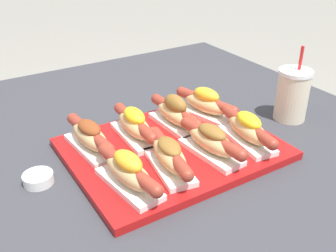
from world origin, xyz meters
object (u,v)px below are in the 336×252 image
(hot_dog_0, at_px, (128,172))
(hot_dog_4, at_px, (90,136))
(serving_tray, at_px, (173,149))
(drink_cup, at_px, (292,95))
(hot_dog_2, at_px, (212,141))
(hot_dog_3, at_px, (248,129))
(hot_dog_6, at_px, (175,113))
(hot_dog_5, at_px, (135,125))
(hot_dog_1, at_px, (169,155))
(hot_dog_7, at_px, (206,103))
(sauce_bowl, at_px, (38,178))

(hot_dog_0, height_order, hot_dog_4, hot_dog_0)
(serving_tray, xyz_separation_m, drink_cup, (0.35, -0.02, 0.06))
(serving_tray, xyz_separation_m, hot_dog_2, (0.05, -0.08, 0.04))
(hot_dog_3, bearing_deg, hot_dog_6, 122.40)
(hot_dog_5, relative_size, hot_dog_6, 1.00)
(hot_dog_1, bearing_deg, drink_cup, 7.51)
(hot_dog_6, xyz_separation_m, drink_cup, (0.30, -0.09, 0.01))
(hot_dog_3, xyz_separation_m, hot_dog_4, (-0.31, 0.16, -0.00))
(hot_dog_1, distance_m, hot_dog_6, 0.18)
(serving_tray, relative_size, hot_dog_1, 2.32)
(hot_dog_1, bearing_deg, hot_dog_2, -0.58)
(hot_dog_3, height_order, hot_dog_4, hot_dog_3)
(serving_tray, distance_m, hot_dog_0, 0.18)
(hot_dog_3, distance_m, hot_dog_7, 0.16)
(hot_dog_5, distance_m, hot_dog_6, 0.11)
(hot_dog_3, xyz_separation_m, hot_dog_7, (0.00, 0.16, 0.00))
(serving_tray, distance_m, hot_dog_4, 0.19)
(serving_tray, bearing_deg, hot_dog_4, 153.70)
(serving_tray, relative_size, hot_dog_2, 2.29)
(hot_dog_3, bearing_deg, hot_dog_2, 178.70)
(hot_dog_2, xyz_separation_m, sauce_bowl, (-0.34, 0.12, -0.04))
(hot_dog_0, relative_size, hot_dog_6, 0.99)
(hot_dog_2, distance_m, sauce_bowl, 0.36)
(hot_dog_1, height_order, drink_cup, drink_cup)
(hot_dog_1, distance_m, sauce_bowl, 0.27)
(drink_cup, bearing_deg, hot_dog_0, -172.81)
(hot_dog_2, height_order, hot_dog_7, hot_dog_7)
(hot_dog_2, xyz_separation_m, hot_dog_3, (0.10, -0.00, 0.00))
(serving_tray, bearing_deg, hot_dog_2, -57.02)
(hot_dog_4, relative_size, hot_dog_6, 1.00)
(hot_dog_4, xyz_separation_m, drink_cup, (0.51, -0.10, 0.02))
(hot_dog_2, xyz_separation_m, hot_dog_6, (0.00, 0.15, 0.00))
(hot_dog_2, distance_m, hot_dog_3, 0.10)
(hot_dog_0, relative_size, sauce_bowl, 3.26)
(hot_dog_6, bearing_deg, drink_cup, -17.57)
(hot_dog_5, xyz_separation_m, sauce_bowl, (-0.24, -0.03, -0.04))
(hot_dog_0, height_order, hot_dog_2, hot_dog_0)
(hot_dog_0, distance_m, hot_dog_2, 0.20)
(hot_dog_0, height_order, hot_dog_6, hot_dog_6)
(serving_tray, relative_size, hot_dog_4, 2.29)
(hot_dog_3, xyz_separation_m, hot_dog_6, (-0.10, 0.15, 0.00))
(hot_dog_3, height_order, hot_dog_6, hot_dog_6)
(hot_dog_4, height_order, sauce_bowl, hot_dog_4)
(hot_dog_4, xyz_separation_m, hot_dog_7, (0.31, -0.00, 0.00))
(hot_dog_2, height_order, drink_cup, drink_cup)
(hot_dog_1, distance_m, hot_dog_7, 0.26)
(serving_tray, distance_m, hot_dog_3, 0.17)
(sauce_bowl, bearing_deg, hot_dog_2, -19.41)
(hot_dog_2, height_order, hot_dog_6, hot_dog_6)
(hot_dog_0, height_order, hot_dog_7, same)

